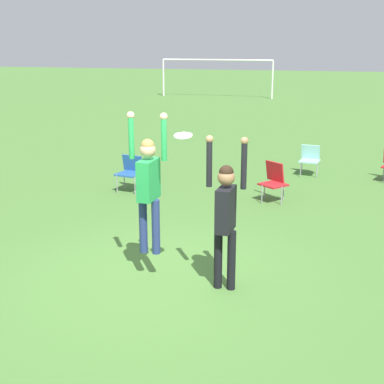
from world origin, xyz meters
TOP-DOWN VIEW (x-y plane):
  - ground_plane at (0.00, 0.00)m, footprint 120.00×120.00m
  - person_jumping at (-0.14, -0.09)m, footprint 0.59×0.44m
  - person_defending at (0.99, -0.16)m, footprint 0.58×0.44m
  - frisbee at (0.44, -0.32)m, footprint 0.24×0.24m
  - camping_chair_0 at (1.14, 4.44)m, footprint 0.69×0.77m
  - camping_chair_2 at (-2.22, 4.38)m, footprint 0.61×0.64m
  - camping_chair_3 at (1.77, 7.09)m, footprint 0.55×0.58m
  - soccer_goal at (-5.09, 26.32)m, footprint 7.10×0.10m

SIDE VIEW (x-z plane):
  - ground_plane at x=0.00m, z-range 0.00..0.00m
  - camping_chair_3 at x=1.77m, z-range 0.07..0.85m
  - camping_chair_0 at x=1.14m, z-range 0.06..0.91m
  - camping_chair_2 at x=-2.22m, z-range 0.09..0.91m
  - person_defending at x=0.99m, z-range 0.07..2.28m
  - person_jumping at x=-0.14m, z-range 0.46..2.53m
  - soccer_goal at x=-5.09m, z-range 0.67..3.02m
  - frisbee at x=0.44m, z-range 2.18..2.24m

